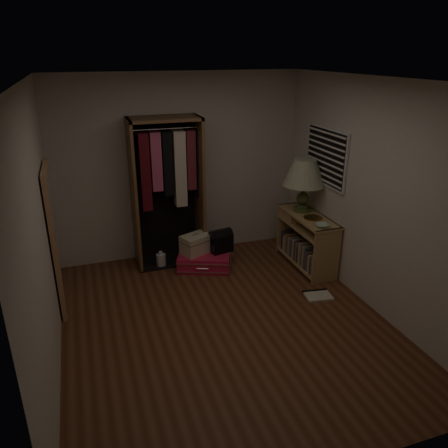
% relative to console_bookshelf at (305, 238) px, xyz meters
% --- Properties ---
extents(ground, '(4.00, 4.00, 0.00)m').
position_rel_console_bookshelf_xyz_m(ground, '(-1.54, -1.04, -0.39)').
color(ground, '#532B17').
rests_on(ground, ground).
extents(room_walls, '(3.52, 4.02, 2.60)m').
position_rel_console_bookshelf_xyz_m(room_walls, '(-1.46, -0.99, 1.11)').
color(room_walls, beige).
rests_on(room_walls, ground).
extents(console_bookshelf, '(0.42, 1.12, 0.75)m').
position_rel_console_bookshelf_xyz_m(console_bookshelf, '(0.00, 0.00, 0.00)').
color(console_bookshelf, '#A98552').
rests_on(console_bookshelf, ground).
extents(open_wardrobe, '(1.00, 0.50, 2.05)m').
position_rel_console_bookshelf_xyz_m(open_wardrobe, '(-1.76, 0.74, 0.81)').
color(open_wardrobe, brown).
rests_on(open_wardrobe, ground).
extents(floor_mirror, '(0.06, 0.80, 1.70)m').
position_rel_console_bookshelf_xyz_m(floor_mirror, '(-3.24, -0.04, 0.46)').
color(floor_mirror, tan).
rests_on(floor_mirror, ground).
extents(pink_suitcase, '(0.87, 0.75, 0.22)m').
position_rel_console_bookshelf_xyz_m(pink_suitcase, '(-1.38, 0.34, -0.28)').
color(pink_suitcase, '#C4183D').
rests_on(pink_suitcase, ground).
extents(train_case, '(0.46, 0.40, 0.28)m').
position_rel_console_bookshelf_xyz_m(train_case, '(-1.49, 0.39, -0.04)').
color(train_case, '#C4B996').
rests_on(train_case, pink_suitcase).
extents(black_bag, '(0.34, 0.25, 0.33)m').
position_rel_console_bookshelf_xyz_m(black_bag, '(-1.14, 0.33, -0.00)').
color(black_bag, black).
rests_on(black_bag, pink_suitcase).
extents(table_lamp, '(0.72, 0.72, 0.73)m').
position_rel_console_bookshelf_xyz_m(table_lamp, '(0.00, 0.16, 0.89)').
color(table_lamp, '#404C25').
rests_on(table_lamp, console_bookshelf).
extents(brass_tray, '(0.32, 0.32, 0.01)m').
position_rel_console_bookshelf_xyz_m(brass_tray, '(0.00, -0.15, 0.36)').
color(brass_tray, '#A07A3D').
rests_on(brass_tray, console_bookshelf).
extents(ceramic_bowl, '(0.21, 0.21, 0.04)m').
position_rel_console_bookshelf_xyz_m(ceramic_bowl, '(-0.05, -0.47, 0.38)').
color(ceramic_bowl, '#A7C9AE').
rests_on(ceramic_bowl, console_bookshelf).
extents(white_jug, '(0.17, 0.17, 0.23)m').
position_rel_console_bookshelf_xyz_m(white_jug, '(-1.95, 0.56, -0.29)').
color(white_jug, silver).
rests_on(white_jug, ground).
extents(floor_book, '(0.36, 0.30, 0.03)m').
position_rel_console_bookshelf_xyz_m(floor_book, '(-0.26, -0.85, -0.38)').
color(floor_book, beige).
rests_on(floor_book, ground).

